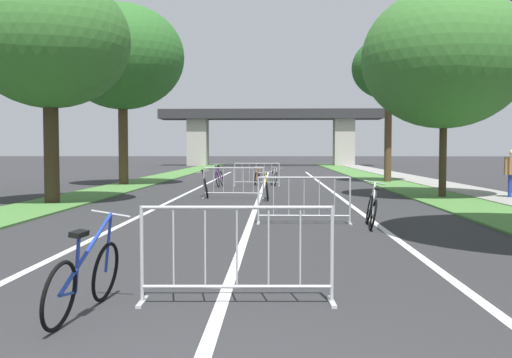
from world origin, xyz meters
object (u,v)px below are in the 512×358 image
object	(u,v)px
crowd_barrier_second	(304,201)
bicycle_orange_5	(257,178)
crowd_barrier_fourth	(257,175)
pedestrian_pushing_bike	(512,169)
tree_right_pine_near	(389,69)
bicycle_silver_2	(372,210)
bicycle_yellow_3	(267,189)
crowd_barrier_third	(233,183)
bicycle_blue_4	(85,278)
bicycle_black_1	(206,186)
tree_left_oak_near	(49,41)
tree_right_maple_mid	(444,58)
crowd_barrier_nearest	(237,256)
tree_left_pine_far	(122,57)
bicycle_white_0	(274,177)
bicycle_purple_6	(219,178)

from	to	relation	value
crowd_barrier_second	bicycle_orange_5	world-z (taller)	crowd_barrier_second
crowd_barrier_fourth	pedestrian_pushing_bike	xyz separation A→B (m)	(8.70, -6.90, 0.49)
tree_right_pine_near	bicycle_silver_2	xyz separation A→B (m)	(-3.60, -17.16, -5.34)
crowd_barrier_fourth	bicycle_yellow_3	xyz separation A→B (m)	(0.58, -7.32, -0.16)
crowd_barrier_third	bicycle_blue_4	size ratio (longest dim) A/B	1.23
tree_right_pine_near	bicycle_silver_2	bearing A→B (deg)	-101.85
crowd_barrier_fourth	bicycle_black_1	size ratio (longest dim) A/B	1.23
tree_left_oak_near	crowd_barrier_second	distance (m)	9.74
tree_right_maple_mid	tree_right_pine_near	size ratio (longest dim) A/B	0.97
pedestrian_pushing_bike	bicycle_blue_4	bearing A→B (deg)	-141.92
bicycle_silver_2	crowd_barrier_fourth	bearing A→B (deg)	106.58
crowd_barrier_fourth	pedestrian_pushing_bike	world-z (taller)	pedestrian_pushing_bike
crowd_barrier_nearest	bicycle_black_1	bearing A→B (deg)	98.24
tree_left_pine_far	bicycle_white_0	distance (m)	8.94
tree_left_oak_near	bicycle_yellow_3	bearing A→B (deg)	14.61
bicycle_white_0	bicycle_black_1	size ratio (longest dim) A/B	1.00
tree_left_pine_far	bicycle_orange_5	xyz separation A→B (m)	(6.24, -0.03, -5.58)
bicycle_silver_2	bicycle_yellow_3	world-z (taller)	bicycle_silver_2
crowd_barrier_third	bicycle_orange_5	bearing A→B (deg)	85.44
crowd_barrier_fourth	pedestrian_pushing_bike	bearing A→B (deg)	-38.45
bicycle_blue_4	tree_right_pine_near	bearing A→B (deg)	78.73
tree_left_pine_far	bicycle_silver_2	world-z (taller)	tree_left_pine_far
bicycle_white_0	bicycle_blue_4	world-z (taller)	bicycle_blue_4
tree_left_oak_near	tree_right_pine_near	distance (m)	17.40
crowd_barrier_second	bicycle_purple_6	bearing A→B (deg)	103.66
crowd_barrier_second	bicycle_blue_4	xyz separation A→B (m)	(-2.51, -7.26, -0.14)
tree_right_maple_mid	bicycle_blue_4	xyz separation A→B (m)	(-7.59, -14.45, -4.36)
crowd_barrier_third	bicycle_blue_4	distance (m)	14.03
crowd_barrier_fourth	bicycle_purple_6	distance (m)	1.75
crowd_barrier_fourth	bicycle_purple_6	xyz separation A→B (m)	(-1.65, -0.57, -0.12)
crowd_barrier_third	pedestrian_pushing_bike	size ratio (longest dim) A/B	1.27
tree_right_maple_mid	crowd_barrier_nearest	distance (m)	15.80
tree_right_pine_near	crowd_barrier_third	xyz separation A→B (m)	(-7.08, -9.89, -5.19)
tree_left_pine_far	tree_right_maple_mid	distance (m)	14.55
tree_left_pine_far	bicycle_yellow_3	size ratio (longest dim) A/B	5.25
bicycle_black_1	crowd_barrier_third	bearing A→B (deg)	-32.06
bicycle_silver_2	crowd_barrier_nearest	bearing A→B (deg)	-106.54
tree_left_oak_near	bicycle_black_1	size ratio (longest dim) A/B	4.08
tree_right_pine_near	crowd_barrier_nearest	size ratio (longest dim) A/B	3.48
tree_left_pine_far	bicycle_purple_6	world-z (taller)	tree_left_pine_far
bicycle_yellow_3	crowd_barrier_fourth	bearing A→B (deg)	-85.79
bicycle_white_0	bicycle_yellow_3	xyz separation A→B (m)	(-0.20, -7.80, -0.02)
crowd_barrier_fourth	tree_right_maple_mid	bearing A→B (deg)	-43.92
bicycle_white_0	bicycle_yellow_3	world-z (taller)	bicycle_white_0
tree_left_pine_far	tree_right_pine_near	size ratio (longest dim) A/B	1.14
tree_left_oak_near	crowd_barrier_second	size ratio (longest dim) A/B	3.34
bicycle_orange_5	tree_left_oak_near	bearing A→B (deg)	49.08
bicycle_silver_2	pedestrian_pushing_bike	distance (m)	9.20
crowd_barrier_nearest	crowd_barrier_second	xyz separation A→B (m)	(1.04, 6.76, 0.00)
tree_right_pine_near	pedestrian_pushing_bike	size ratio (longest dim) A/B	4.41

